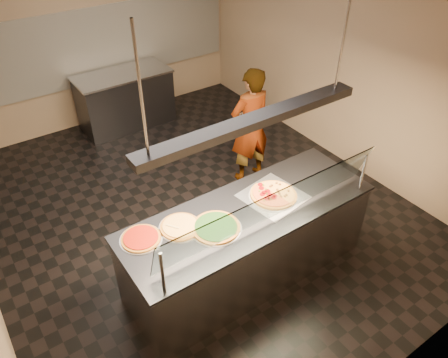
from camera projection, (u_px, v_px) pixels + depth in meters
ground at (193, 208)px, 5.85m from camera, size 5.00×6.00×0.02m
wall_back at (89, 33)px, 6.91m from camera, size 5.00×0.02×3.00m
wall_front at (414, 278)px, 2.96m from camera, size 5.00×0.02×3.00m
wall_right at (342, 59)px, 6.08m from camera, size 0.02×6.00×3.00m
tile_band at (92, 46)px, 7.01m from camera, size 4.90×0.02×1.20m
serving_counter at (247, 243)px, 4.67m from camera, size 2.69×0.94×0.93m
sneeze_guard at (273, 206)px, 3.98m from camera, size 2.45×0.18×0.54m
perforated_tray at (273, 196)px, 4.56m from camera, size 0.66×0.66×0.01m
half_pizza_pepperoni at (265, 198)px, 4.49m from camera, size 0.31×0.51×0.05m
half_pizza_sausage at (282, 190)px, 4.60m from camera, size 0.31×0.51×0.04m
pizza_spinach at (216, 227)px, 4.17m from camera, size 0.50×0.50×0.03m
pizza_cheese at (180, 226)px, 4.18m from camera, size 0.41×0.41×0.03m
pizza_tomato at (141, 238)px, 4.05m from camera, size 0.40×0.40×0.03m
pizza_spatula at (179, 226)px, 4.17m from camera, size 0.27×0.19×0.02m
prep_table at (125, 99)px, 7.35m from camera, size 1.55×0.74×0.93m
worker at (250, 127)px, 5.91m from camera, size 0.62×0.42×1.67m
heat_lamp_housing at (253, 121)px, 3.77m from camera, size 2.30×0.18×0.08m
lamp_rod_left at (141, 93)px, 2.99m from camera, size 0.02×0.02×1.01m
lamp_rod_right at (344, 36)px, 3.90m from camera, size 0.02×0.02×1.01m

